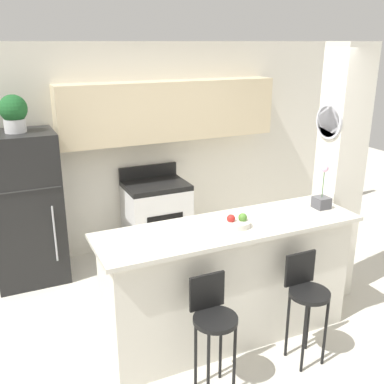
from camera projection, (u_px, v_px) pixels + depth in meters
The scene contains 11 objects.
ground_plane at pixel (227, 335), 4.10m from camera, with size 14.00×14.00×0.00m, color beige.
wall_back at pixel (154, 133), 5.53m from camera, with size 5.60×0.38×2.55m.
pillar_right at pixel (338, 177), 4.42m from camera, with size 0.38×0.33×2.55m.
counter_bar at pixel (229, 282), 3.92m from camera, with size 2.29×0.66×1.09m.
refrigerator at pixel (26, 209), 4.85m from camera, with size 0.74×0.66×1.67m.
stove_range at pixel (157, 217), 5.60m from camera, with size 0.75×0.59×1.07m.
bar_stool_left at pixel (213, 320), 3.29m from camera, with size 0.33×0.33×0.93m.
bar_stool_right at pixel (306, 294), 3.63m from camera, with size 0.33×0.33×0.93m.
potted_plant_on_fridge at pixel (14, 112), 4.52m from camera, with size 0.28×0.28×0.38m.
orchid_vase at pixel (322, 197), 4.10m from camera, with size 0.13×0.13×0.41m.
fruit_bowl at pixel (237, 222), 3.71m from camera, with size 0.22×0.22×0.11m.
Camera 1 is at (-1.74, -3.01, 2.55)m, focal length 42.00 mm.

